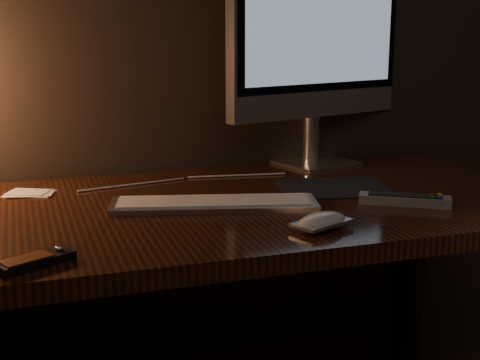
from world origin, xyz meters
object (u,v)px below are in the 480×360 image
object	(u,v)px
keyboard	(214,204)
mouse	(322,224)
monitor	(320,31)
tv_remote	(405,199)
desk	(206,248)
media_remote	(35,261)

from	to	relation	value
keyboard	mouse	distance (m)	0.27
monitor	keyboard	xyz separation A→B (m)	(-0.42, -0.36, -0.37)
keyboard	mouse	bearing A→B (deg)	-41.09
mouse	tv_remote	world-z (taller)	tv_remote
monitor	keyboard	size ratio (longest dim) A/B	1.41
mouse	tv_remote	xyz separation A→B (m)	(0.26, 0.11, -0.00)
desk	keyboard	world-z (taller)	keyboard
tv_remote	desk	bearing A→B (deg)	-176.21
keyboard	tv_remote	bearing A→B (deg)	-0.64
desk	mouse	size ratio (longest dim) A/B	13.27
keyboard	mouse	xyz separation A→B (m)	(0.16, -0.23, 0.00)
desk	tv_remote	distance (m)	0.48
monitor	mouse	bearing A→B (deg)	-131.26
media_remote	mouse	bearing A→B (deg)	-23.48
tv_remote	keyboard	bearing A→B (deg)	-163.11
desk	tv_remote	xyz separation A→B (m)	(0.41, -0.22, 0.14)
monitor	desk	bearing A→B (deg)	-165.06
monitor	tv_remote	distance (m)	0.60
monitor	tv_remote	bearing A→B (deg)	-107.63
desk	media_remote	distance (m)	0.56
desk	keyboard	size ratio (longest dim) A/B	3.51
desk	monitor	bearing A→B (deg)	32.17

